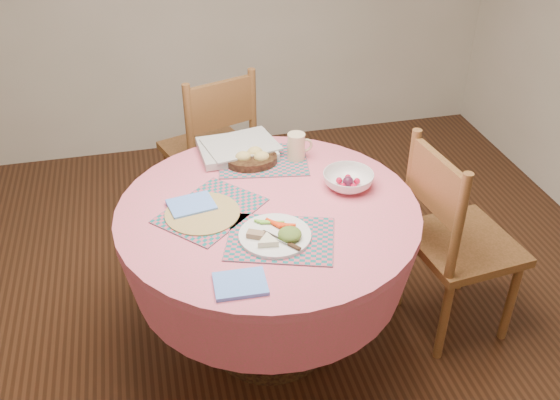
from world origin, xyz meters
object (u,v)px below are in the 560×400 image
at_px(wicker_trivet, 203,214).
at_px(bread_bowl, 252,158).
at_px(chair_right, 454,238).
at_px(fruit_bowl, 348,180).
at_px(dinner_plate, 277,234).
at_px(latte_mug, 297,146).
at_px(dining_table, 269,246).
at_px(chair_back, 212,147).

xyz_separation_m(wicker_trivet, bread_bowl, (0.27, 0.34, 0.03)).
xyz_separation_m(chair_right, fruit_bowl, (-0.45, 0.16, 0.27)).
bearing_deg(dinner_plate, latte_mug, 68.36).
bearing_deg(wicker_trivet, chair_right, -4.86).
relative_size(wicker_trivet, bread_bowl, 1.30).
height_order(dining_table, dinner_plate, dinner_plate).
height_order(bread_bowl, latte_mug, latte_mug).
bearing_deg(dinner_plate, chair_right, 8.87).
bearing_deg(dinner_plate, fruit_bowl, 37.20).
xyz_separation_m(chair_back, wicker_trivet, (-0.17, -0.99, 0.25)).
bearing_deg(fruit_bowl, latte_mug, 118.83).
xyz_separation_m(chair_right, wicker_trivet, (-1.09, 0.09, 0.24)).
bearing_deg(chair_back, chair_right, 111.69).
bearing_deg(wicker_trivet, dining_table, -2.28).
bearing_deg(dining_table, chair_right, -5.69).
xyz_separation_m(wicker_trivet, fruit_bowl, (0.63, 0.06, 0.03)).
bearing_deg(bread_bowl, fruit_bowl, -37.88).
height_order(chair_right, chair_back, chair_right).
relative_size(dinner_plate, fruit_bowl, 0.99).
relative_size(bread_bowl, fruit_bowl, 0.83).
distance_m(dining_table, wicker_trivet, 0.33).
bearing_deg(latte_mug, wicker_trivet, -144.34).
height_order(dining_table, bread_bowl, bread_bowl).
xyz_separation_m(bread_bowl, latte_mug, (0.21, -0.00, 0.04)).
relative_size(dining_table, bread_bowl, 5.39).
xyz_separation_m(chair_right, chair_back, (-0.92, 1.08, -0.00)).
bearing_deg(chair_back, wicker_trivet, 61.73).
xyz_separation_m(dinner_plate, bread_bowl, (0.02, 0.57, 0.01)).
bearing_deg(chair_right, dining_table, 77.84).
xyz_separation_m(dining_table, chair_right, (0.82, -0.08, -0.04)).
distance_m(chair_right, chair_back, 1.42).
height_order(dinner_plate, latte_mug, latte_mug).
relative_size(chair_back, fruit_bowl, 3.50).
bearing_deg(wicker_trivet, chair_back, 80.40).
height_order(chair_right, latte_mug, chair_right).
bearing_deg(fruit_bowl, wicker_trivet, -174.19).
distance_m(bread_bowl, fruit_bowl, 0.46).
relative_size(chair_right, chair_back, 1.01).
bearing_deg(dining_table, wicker_trivet, 177.72).
relative_size(chair_right, wicker_trivet, 3.27).
distance_m(dinner_plate, latte_mug, 0.61).
xyz_separation_m(chair_right, dinner_plate, (-0.83, -0.13, 0.26)).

